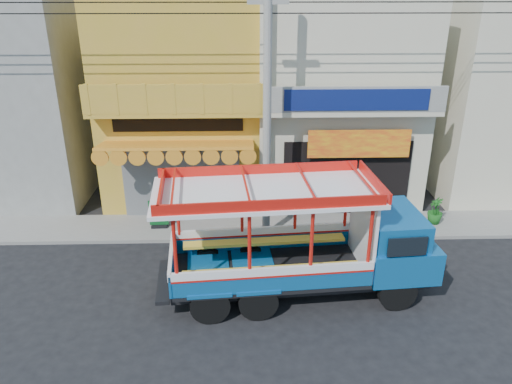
# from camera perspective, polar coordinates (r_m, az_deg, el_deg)

# --- Properties ---
(ground) EXTENTS (90.00, 90.00, 0.00)m
(ground) POSITION_cam_1_polar(r_m,az_deg,el_deg) (14.54, 5.77, -11.38)
(ground) COLOR black
(ground) RESTS_ON ground
(sidewalk) EXTENTS (30.00, 2.00, 0.12)m
(sidewalk) POSITION_cam_1_polar(r_m,az_deg,el_deg) (17.92, 4.25, -3.92)
(sidewalk) COLOR slate
(sidewalk) RESTS_ON ground
(shophouse_left) EXTENTS (6.00, 7.50, 8.24)m
(shophouse_left) POSITION_cam_1_polar(r_m,az_deg,el_deg) (20.35, -8.01, 11.39)
(shophouse_left) COLOR gold
(shophouse_left) RESTS_ON ground
(shophouse_right) EXTENTS (6.00, 6.75, 8.24)m
(shophouse_right) POSITION_cam_1_polar(r_m,az_deg,el_deg) (20.58, 9.18, 11.44)
(shophouse_right) COLOR beige
(shophouse_right) RESTS_ON ground
(party_pilaster) EXTENTS (0.35, 0.30, 8.00)m
(party_pilaster) POSITION_cam_1_polar(r_m,az_deg,el_deg) (17.24, 1.02, 9.07)
(party_pilaster) COLOR beige
(party_pilaster) RESTS_ON ground
(filler_building_left) EXTENTS (6.00, 6.00, 7.60)m
(filler_building_left) POSITION_cam_1_polar(r_m,az_deg,el_deg) (22.34, -26.35, 9.47)
(filler_building_left) COLOR gray
(filler_building_left) RESTS_ON ground
(filler_building_right) EXTENTS (6.00, 6.00, 7.60)m
(filler_building_right) POSITION_cam_1_polar(r_m,az_deg,el_deg) (23.00, 26.77, 9.74)
(filler_building_right) COLOR beige
(filler_building_right) RESTS_ON ground
(utility_pole) EXTENTS (28.00, 0.26, 9.00)m
(utility_pole) POSITION_cam_1_polar(r_m,az_deg,el_deg) (15.50, 1.85, 11.35)
(utility_pole) COLOR gray
(utility_pole) RESTS_ON ground
(songthaew_truck) EXTENTS (7.66, 3.04, 3.49)m
(songthaew_truck) POSITION_cam_1_polar(r_m,az_deg,el_deg) (13.72, 7.11, -5.46)
(songthaew_truck) COLOR black
(songthaew_truck) RESTS_ON ground
(green_sign) EXTENTS (0.66, 0.32, 1.01)m
(green_sign) POSITION_cam_1_polar(r_m,az_deg,el_deg) (17.85, -11.06, -2.71)
(green_sign) COLOR black
(green_sign) RESTS_ON sidewalk
(potted_plant_a) EXTENTS (1.21, 1.14, 1.06)m
(potted_plant_a) POSITION_cam_1_polar(r_m,az_deg,el_deg) (18.22, 14.71, -2.13)
(potted_plant_a) COLOR #1A5B1B
(potted_plant_a) RESTS_ON sidewalk
(potted_plant_b) EXTENTS (0.72, 0.71, 1.02)m
(potted_plant_b) POSITION_cam_1_polar(r_m,az_deg,el_deg) (18.14, 12.04, -2.05)
(potted_plant_b) COLOR #1A5B1B
(potted_plant_b) RESTS_ON sidewalk
(potted_plant_c) EXTENTS (0.57, 0.57, 0.97)m
(potted_plant_c) POSITION_cam_1_polar(r_m,az_deg,el_deg) (18.90, 19.82, -2.00)
(potted_plant_c) COLOR #1A5B1B
(potted_plant_c) RESTS_ON sidewalk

